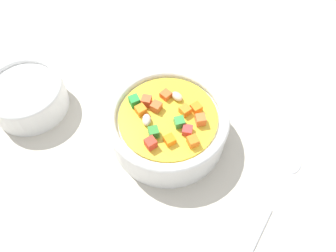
{
  "coord_description": "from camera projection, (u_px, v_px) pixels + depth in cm",
  "views": [
    {
      "loc": [
        -7.17,
        -24.33,
        43.76
      ],
      "look_at": [
        0.0,
        0.0,
        2.84
      ],
      "focal_mm": 37.87,
      "sensor_mm": 36.0,
      "label": 1
    }
  ],
  "objects": [
    {
      "name": "spoon",
      "position": [
        270.0,
        211.0,
        0.44
      ],
      "size": [
        18.72,
        17.13,
        0.76
      ],
      "rotation": [
        0.0,
        0.0,
        7.02
      ],
      "color": "silver",
      "rests_on": "ground_plane"
    },
    {
      "name": "soup_bowl_main",
      "position": [
        168.0,
        125.0,
        0.48
      ],
      "size": [
        16.25,
        16.25,
        6.47
      ],
      "color": "white",
      "rests_on": "ground_plane"
    },
    {
      "name": "ground_plane",
      "position": [
        168.0,
        140.0,
        0.51
      ],
      "size": [
        140.0,
        140.0,
        2.0
      ],
      "primitive_type": "cube",
      "color": "#BAB2A0"
    },
    {
      "name": "side_bowl_small",
      "position": [
        27.0,
        95.0,
        0.51
      ],
      "size": [
        11.12,
        11.12,
        4.91
      ],
      "color": "white",
      "rests_on": "ground_plane"
    }
  ]
}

